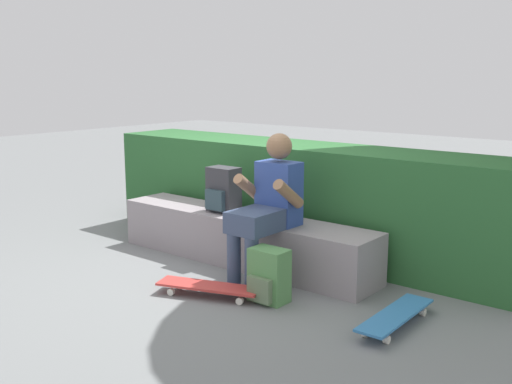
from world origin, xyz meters
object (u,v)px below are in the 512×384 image
Objects in this scene: backpack_on_ground at (268,276)px; backpack_on_bench at (223,190)px; bench_main at (243,239)px; skateboard_near_person at (209,287)px; skateboard_beside_bench at (396,316)px; person_skater at (268,203)px.

backpack_on_bench is at bearing 148.88° from backpack_on_ground.
bench_main is 3.14× the size of skateboard_near_person.
backpack_on_ground is (-0.93, -0.18, 0.12)m from skateboard_beside_bench.
skateboard_near_person is 2.05× the size of backpack_on_ground.
person_skater is 1.38m from skateboard_beside_bench.
bench_main is at bearing 166.08° from skateboard_beside_bench.
person_skater reaches higher than skateboard_beside_bench.
bench_main is 0.97m from backpack_on_ground.
backpack_on_bench is 1.22m from backpack_on_ground.
bench_main reaches higher than backpack_on_ground.
backpack_on_ground is (0.41, 0.21, 0.12)m from skateboard_near_person.
bench_main reaches higher than skateboard_near_person.
person_skater is at bearing 79.72° from skateboard_near_person.
skateboard_near_person is at bearing -163.99° from skateboard_beside_bench.
bench_main is at bearing 2.44° from backpack_on_bench.
skateboard_near_person is at bearing -153.45° from backpack_on_ground.
backpack_on_bench reaches higher than skateboard_beside_bench.
backpack_on_ground is at bearing -51.53° from person_skater.
skateboard_near_person is at bearing -54.57° from backpack_on_bench.
backpack_on_bench is at bearing 125.43° from skateboard_near_person.
bench_main reaches higher than skateboard_beside_bench.
skateboard_near_person is 1.40m from skateboard_beside_bench.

